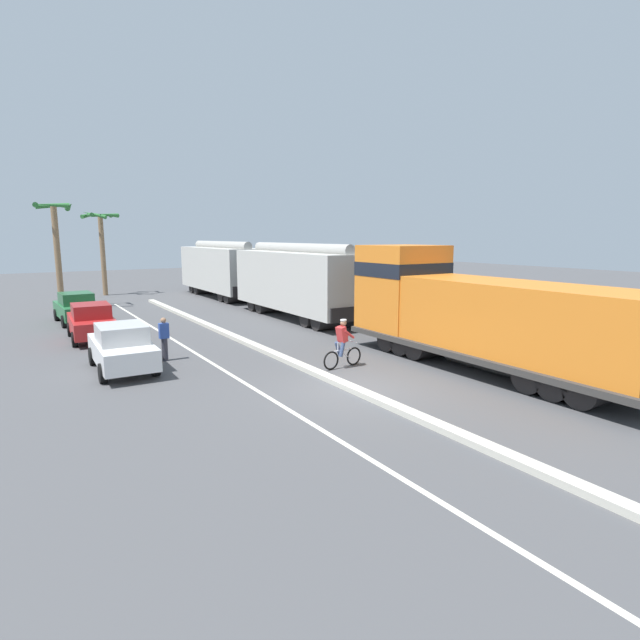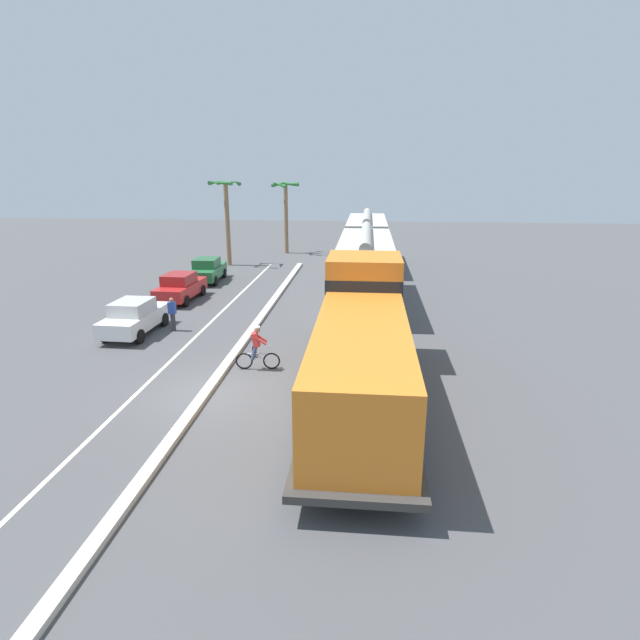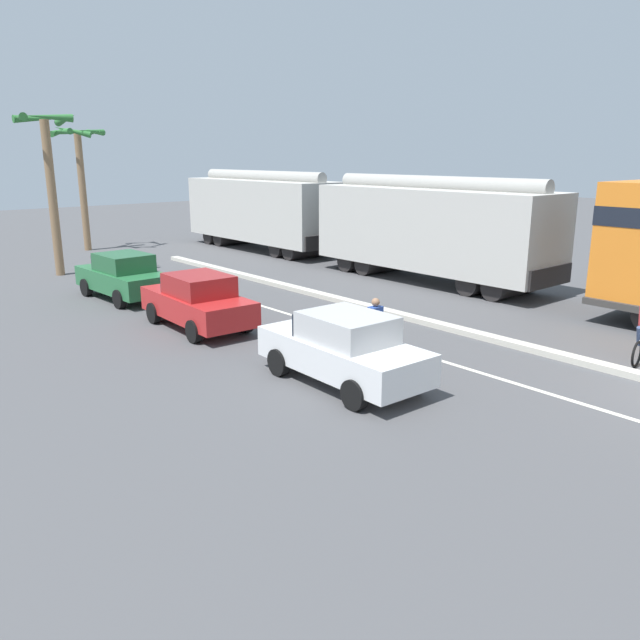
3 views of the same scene
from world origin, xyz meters
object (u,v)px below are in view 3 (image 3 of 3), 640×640
(parked_car_red, at_px, (198,301))
(hopper_car_middle, at_px, (262,211))
(parked_car_white, at_px, (343,348))
(palm_tree_near, at_px, (79,157))
(hopper_car_lead, at_px, (431,230))
(pedestrian_by_cars, at_px, (375,329))
(palm_tree_far, at_px, (48,162))
(parked_car_green, at_px, (123,276))

(parked_car_red, bearing_deg, hopper_car_middle, 47.77)
(hopper_car_middle, distance_m, parked_car_red, 15.96)
(parked_car_white, xyz_separation_m, palm_tree_near, (3.27, 23.90, 4.03))
(hopper_car_middle, bearing_deg, parked_car_white, -120.52)
(hopper_car_lead, distance_m, parked_car_white, 12.41)
(parked_car_red, bearing_deg, hopper_car_lead, 0.98)
(palm_tree_near, distance_m, pedestrian_by_cars, 23.71)
(parked_car_red, relative_size, palm_tree_far, 0.64)
(parked_car_red, xyz_separation_m, palm_tree_far, (-0.22, 11.35, 3.88))
(palm_tree_far, distance_m, pedestrian_by_cars, 17.47)
(hopper_car_middle, relative_size, pedestrian_by_cars, 6.54)
(parked_car_white, distance_m, parked_car_green, 11.35)
(palm_tree_near, bearing_deg, parked_car_red, -100.80)
(parked_car_red, distance_m, parked_car_green, 5.17)
(hopper_car_lead, distance_m, palm_tree_near, 19.21)
(parked_car_white, bearing_deg, parked_car_red, 91.01)
(parked_car_red, distance_m, palm_tree_near, 18.49)
(parked_car_white, bearing_deg, pedestrian_by_cars, 20.37)
(palm_tree_far, bearing_deg, hopper_car_middle, 2.29)
(palm_tree_far, relative_size, pedestrian_by_cars, 4.12)
(pedestrian_by_cars, bearing_deg, parked_car_white, -159.63)
(hopper_car_lead, height_order, hopper_car_middle, same)
(hopper_car_lead, height_order, palm_tree_far, palm_tree_far)
(pedestrian_by_cars, bearing_deg, palm_tree_far, 96.48)
(parked_car_green, height_order, palm_tree_near, palm_tree_near)
(hopper_car_middle, relative_size, parked_car_green, 2.48)
(palm_tree_near, bearing_deg, palm_tree_far, -119.45)
(parked_car_white, bearing_deg, palm_tree_far, 91.08)
(hopper_car_middle, relative_size, parked_car_white, 2.50)
(parked_car_red, bearing_deg, palm_tree_far, 91.12)
(hopper_car_middle, relative_size, parked_car_red, 2.49)
(parked_car_red, height_order, pedestrian_by_cars, same)
(pedestrian_by_cars, bearing_deg, hopper_car_lead, 32.68)
(parked_car_white, height_order, palm_tree_near, palm_tree_near)
(parked_car_green, xyz_separation_m, pedestrian_by_cars, (1.73, -10.76, 0.03))
(parked_car_green, distance_m, pedestrian_by_cars, 10.90)
(hopper_car_lead, height_order, pedestrian_by_cars, hopper_car_lead)
(hopper_car_middle, height_order, parked_car_green, hopper_car_middle)
(parked_car_green, bearing_deg, parked_car_white, -89.32)
(pedestrian_by_cars, bearing_deg, hopper_car_middle, 62.62)
(palm_tree_near, xyz_separation_m, pedestrian_by_cars, (-1.68, -23.31, -4.00))
(hopper_car_middle, xyz_separation_m, pedestrian_by_cars, (-8.99, -17.37, -1.23))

